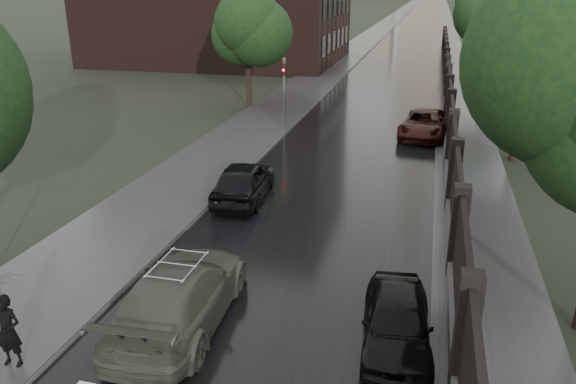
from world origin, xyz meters
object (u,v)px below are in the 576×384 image
(tree_right_c, at_px, (493,24))
(traffic_light, at_px, (284,87))
(hatchback_left, at_px, (244,181))
(car_right_far, at_px, (425,124))
(volga_sedan, at_px, (180,295))
(pedestrian_umbrella, at_px, (0,294))
(tree_left_far, at_px, (247,26))
(tree_right_b, at_px, (528,52))
(car_right_near, at_px, (397,322))

(tree_right_c, relative_size, traffic_light, 1.75)
(hatchback_left, height_order, car_right_far, hatchback_left)
(traffic_light, relative_size, volga_sedan, 0.74)
(pedestrian_umbrella, bearing_deg, hatchback_left, 77.45)
(tree_left_far, bearing_deg, tree_right_b, -27.30)
(tree_left_far, xyz_separation_m, car_right_far, (11.40, -4.64, -4.54))
(traffic_light, xyz_separation_m, hatchback_left, (1.23, -10.82, -1.65))
(tree_left_far, height_order, traffic_light, tree_left_far)
(tree_right_c, bearing_deg, car_right_far, -105.65)
(car_right_near, bearing_deg, pedestrian_umbrella, -164.49)
(tree_right_b, distance_m, hatchback_left, 13.81)
(hatchback_left, bearing_deg, car_right_far, -124.48)
(volga_sedan, relative_size, pedestrian_umbrella, 2.12)
(tree_left_far, bearing_deg, car_right_near, -64.74)
(hatchback_left, bearing_deg, tree_right_b, -147.92)
(tree_right_c, bearing_deg, hatchback_left, -112.27)
(tree_left_far, xyz_separation_m, volga_sedan, (6.12, -24.18, -4.45))
(tree_left_far, height_order, pedestrian_umbrella, tree_left_far)
(tree_left_far, xyz_separation_m, tree_right_b, (15.50, -8.00, -0.29))
(tree_right_b, bearing_deg, traffic_light, 165.76)
(tree_left_far, relative_size, car_right_near, 1.94)
(traffic_light, xyz_separation_m, volga_sedan, (2.42, -19.17, -1.61))
(volga_sedan, height_order, pedestrian_umbrella, pedestrian_umbrella)
(tree_right_c, xyz_separation_m, hatchback_left, (-10.57, -25.82, -4.20))
(volga_sedan, distance_m, car_right_near, 5.12)
(tree_right_b, bearing_deg, car_right_near, -105.12)
(volga_sedan, xyz_separation_m, pedestrian_umbrella, (-2.73, -2.50, 1.08))
(tree_left_far, relative_size, volga_sedan, 1.36)
(tree_left_far, height_order, car_right_near, tree_left_far)
(car_right_near, relative_size, car_right_far, 0.75)
(tree_right_b, xyz_separation_m, car_right_far, (-4.10, 3.36, -4.25))
(traffic_light, bearing_deg, car_right_near, -68.17)
(tree_left_far, xyz_separation_m, tree_right_c, (15.50, 10.00, -0.29))
(tree_right_c, relative_size, pedestrian_umbrella, 2.73)
(tree_left_far, relative_size, car_right_far, 1.46)
(volga_sedan, bearing_deg, pedestrian_umbrella, 39.10)
(tree_left_far, distance_m, tree_right_b, 17.45)
(tree_right_b, height_order, tree_right_c, same)
(hatchback_left, relative_size, car_right_near, 1.15)
(tree_left_far, xyz_separation_m, car_right_near, (11.23, -23.81, -4.59))
(car_right_far, bearing_deg, hatchback_left, -113.26)
(traffic_light, bearing_deg, pedestrian_umbrella, -90.82)
(traffic_light, relative_size, hatchback_left, 0.91)
(car_right_far, distance_m, pedestrian_umbrella, 23.47)
(tree_right_b, height_order, car_right_far, tree_right_b)
(tree_right_c, bearing_deg, traffic_light, -128.18)
(car_right_far, bearing_deg, tree_right_b, -32.55)
(traffic_light, bearing_deg, car_right_far, 2.74)
(hatchback_left, bearing_deg, traffic_light, -87.94)
(tree_right_b, bearing_deg, tree_left_far, 152.70)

